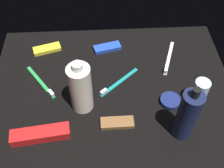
{
  "coord_description": "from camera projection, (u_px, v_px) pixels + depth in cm",
  "views": [
    {
      "loc": [
        3.11,
        58.64,
        75.22
      ],
      "look_at": [
        0.0,
        0.0,
        3.0
      ],
      "focal_mm": 44.14,
      "sensor_mm": 36.0,
      "label": 1
    }
  ],
  "objects": [
    {
      "name": "cream_tin_left",
      "position": [
        170.0,
        101.0,
        0.91
      ],
      "size": [
        6.79,
        6.79,
        1.69
      ],
      "primitive_type": "cylinder",
      "color": "navy",
      "rests_on": "ground_plane"
    },
    {
      "name": "toothbrush_teal",
      "position": [
        117.0,
        83.0,
        0.96
      ],
      "size": [
        14.43,
        12.65,
        2.1
      ],
      "color": "teal",
      "rests_on": "ground_plane"
    },
    {
      "name": "toothbrush_green",
      "position": [
        42.0,
        83.0,
        0.96
      ],
      "size": [
        11.59,
        15.24,
        2.1
      ],
      "color": "green",
      "rests_on": "ground_plane"
    },
    {
      "name": "ground_plane",
      "position": [
        112.0,
        91.0,
        0.96
      ],
      "size": [
        84.0,
        64.0,
        1.2
      ],
      "primitive_type": "cube",
      "color": "black"
    },
    {
      "name": "snack_bar_yellow",
      "position": [
        47.0,
        49.0,
        1.07
      ],
      "size": [
        11.1,
        6.75,
        1.5
      ],
      "primitive_type": "cube",
      "rotation": [
        0.0,
        0.0,
        0.28
      ],
      "color": "yellow",
      "rests_on": "ground_plane"
    },
    {
      "name": "bodywash_bottle",
      "position": [
        81.0,
        88.0,
        0.84
      ],
      "size": [
        7.11,
        7.11,
        19.91
      ],
      "color": "silver",
      "rests_on": "ground_plane"
    },
    {
      "name": "deodorant_stick",
      "position": [
        200.0,
        92.0,
        0.88
      ],
      "size": [
        4.87,
        4.87,
        9.94
      ],
      "primitive_type": "cylinder",
      "color": "silver",
      "rests_on": "ground_plane"
    },
    {
      "name": "toothbrush_white",
      "position": [
        168.0,
        59.0,
        1.04
      ],
      "size": [
        7.13,
        17.37,
        2.1
      ],
      "color": "white",
      "rests_on": "ground_plane"
    },
    {
      "name": "toothpaste_box_red",
      "position": [
        41.0,
        134.0,
        0.83
      ],
      "size": [
        18.0,
        6.45,
        3.2
      ],
      "primitive_type": "cube",
      "rotation": [
        0.0,
        0.0,
        0.12
      ],
      "color": "red",
      "rests_on": "ground_plane"
    },
    {
      "name": "snack_bar_brown",
      "position": [
        117.0,
        123.0,
        0.86
      ],
      "size": [
        10.44,
        4.09,
        1.5
      ],
      "primitive_type": "cube",
      "rotation": [
        0.0,
        0.0,
        0.01
      ],
      "color": "brown",
      "rests_on": "ground_plane"
    },
    {
      "name": "snack_bar_blue",
      "position": [
        107.0,
        48.0,
        1.08
      ],
      "size": [
        11.05,
        6.36,
        1.5
      ],
      "primitive_type": "cube",
      "rotation": [
        0.0,
        0.0,
        0.24
      ],
      "color": "blue",
      "rests_on": "ground_plane"
    },
    {
      "name": "lotion_bottle",
      "position": [
        187.0,
        115.0,
        0.77
      ],
      "size": [
        5.99,
        5.99,
        21.38
      ],
      "color": "#171E40",
      "rests_on": "ground_plane"
    }
  ]
}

